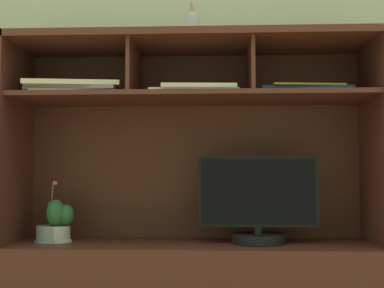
{
  "coord_description": "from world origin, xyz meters",
  "views": [
    {
      "loc": [
        0.1,
        -2.25,
        0.81
      ],
      "look_at": [
        0.0,
        0.0,
        0.95
      ],
      "focal_mm": 48.64,
      "sensor_mm": 36.0,
      "label": 1
    }
  ],
  "objects_px": {
    "media_console": "(192,265)",
    "tv_monitor": "(258,205)",
    "magazine_stack_left": "(196,91)",
    "magazine_stack_right": "(75,89)",
    "potted_orchid": "(51,233)",
    "potted_fern": "(59,222)",
    "diffuser_bottle": "(192,27)",
    "magazine_stack_centre": "(303,92)"
  },
  "relations": [
    {
      "from": "media_console",
      "to": "tv_monitor",
      "type": "bearing_deg",
      "value": -4.9
    },
    {
      "from": "magazine_stack_left",
      "to": "magazine_stack_right",
      "type": "bearing_deg",
      "value": 178.42
    },
    {
      "from": "potted_orchid",
      "to": "media_console",
      "type": "bearing_deg",
      "value": 0.16
    },
    {
      "from": "media_console",
      "to": "potted_fern",
      "type": "distance_m",
      "value": 0.61
    },
    {
      "from": "magazine_stack_right",
      "to": "diffuser_bottle",
      "type": "relative_size",
      "value": 1.65
    },
    {
      "from": "potted_orchid",
      "to": "potted_fern",
      "type": "bearing_deg",
      "value": -20.15
    },
    {
      "from": "media_console",
      "to": "potted_orchid",
      "type": "bearing_deg",
      "value": -179.84
    },
    {
      "from": "potted_orchid",
      "to": "magazine_stack_centre",
      "type": "distance_m",
      "value": 1.27
    },
    {
      "from": "media_console",
      "to": "potted_orchid",
      "type": "distance_m",
      "value": 0.63
    },
    {
      "from": "diffuser_bottle",
      "to": "media_console",
      "type": "bearing_deg",
      "value": 90.0
    },
    {
      "from": "potted_orchid",
      "to": "potted_fern",
      "type": "distance_m",
      "value": 0.06
    },
    {
      "from": "diffuser_bottle",
      "to": "magazine_stack_centre",
      "type": "bearing_deg",
      "value": 4.85
    },
    {
      "from": "tv_monitor",
      "to": "magazine_stack_centre",
      "type": "bearing_deg",
      "value": 13.23
    },
    {
      "from": "magazine_stack_left",
      "to": "potted_fern",
      "type": "bearing_deg",
      "value": 174.96
    },
    {
      "from": "tv_monitor",
      "to": "magazine_stack_left",
      "type": "height_order",
      "value": "magazine_stack_left"
    },
    {
      "from": "potted_fern",
      "to": "magazine_stack_right",
      "type": "bearing_deg",
      "value": -27.04
    },
    {
      "from": "media_console",
      "to": "magazine_stack_centre",
      "type": "xyz_separation_m",
      "value": [
        0.49,
        0.02,
        0.75
      ]
    },
    {
      "from": "media_console",
      "to": "potted_fern",
      "type": "bearing_deg",
      "value": -178.49
    },
    {
      "from": "potted_fern",
      "to": "magazine_stack_right",
      "type": "distance_m",
      "value": 0.58
    },
    {
      "from": "potted_fern",
      "to": "magazine_stack_centre",
      "type": "bearing_deg",
      "value": 2.12
    },
    {
      "from": "tv_monitor",
      "to": "magazine_stack_centre",
      "type": "relative_size",
      "value": 1.3
    },
    {
      "from": "media_console",
      "to": "magazine_stack_left",
      "type": "height_order",
      "value": "media_console"
    },
    {
      "from": "magazine_stack_centre",
      "to": "magazine_stack_right",
      "type": "bearing_deg",
      "value": -175.51
    },
    {
      "from": "magazine_stack_left",
      "to": "diffuser_bottle",
      "type": "xyz_separation_m",
      "value": [
        -0.02,
        0.05,
        0.29
      ]
    },
    {
      "from": "media_console",
      "to": "tv_monitor",
      "type": "height_order",
      "value": "media_console"
    },
    {
      "from": "magazine_stack_right",
      "to": "diffuser_bottle",
      "type": "distance_m",
      "value": 0.58
    },
    {
      "from": "potted_orchid",
      "to": "potted_fern",
      "type": "xyz_separation_m",
      "value": [
        0.04,
        -0.01,
        0.05
      ]
    },
    {
      "from": "magazine_stack_left",
      "to": "magazine_stack_centre",
      "type": "distance_m",
      "value": 0.48
    },
    {
      "from": "potted_fern",
      "to": "tv_monitor",
      "type": "bearing_deg",
      "value": -0.6
    },
    {
      "from": "magazine_stack_left",
      "to": "tv_monitor",
      "type": "bearing_deg",
      "value": 9.54
    },
    {
      "from": "magazine_stack_right",
      "to": "diffuser_bottle",
      "type": "xyz_separation_m",
      "value": [
        0.5,
        0.04,
        0.28
      ]
    },
    {
      "from": "tv_monitor",
      "to": "potted_fern",
      "type": "bearing_deg",
      "value": 179.4
    },
    {
      "from": "potted_fern",
      "to": "magazine_stack_centre",
      "type": "height_order",
      "value": "magazine_stack_centre"
    },
    {
      "from": "magazine_stack_centre",
      "to": "diffuser_bottle",
      "type": "bearing_deg",
      "value": -175.15
    },
    {
      "from": "magazine_stack_centre",
      "to": "diffuser_bottle",
      "type": "height_order",
      "value": "diffuser_bottle"
    },
    {
      "from": "media_console",
      "to": "tv_monitor",
      "type": "relative_size",
      "value": 3.23
    },
    {
      "from": "potted_orchid",
      "to": "diffuser_bottle",
      "type": "xyz_separation_m",
      "value": [
        0.62,
        -0.02,
        0.9
      ]
    },
    {
      "from": "tv_monitor",
      "to": "diffuser_bottle",
      "type": "bearing_deg",
      "value": 178.58
    },
    {
      "from": "tv_monitor",
      "to": "magazine_stack_left",
      "type": "xyz_separation_m",
      "value": [
        -0.26,
        -0.04,
        0.49
      ]
    },
    {
      "from": "tv_monitor",
      "to": "potted_orchid",
      "type": "height_order",
      "value": "tv_monitor"
    },
    {
      "from": "potted_orchid",
      "to": "magazine_stack_left",
      "type": "xyz_separation_m",
      "value": [
        0.64,
        -0.07,
        0.61
      ]
    },
    {
      "from": "magazine_stack_right",
      "to": "tv_monitor",
      "type": "bearing_deg",
      "value": 2.15
    }
  ]
}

